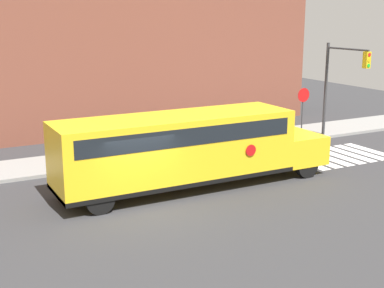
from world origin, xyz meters
name	(u,v)px	position (x,y,z in m)	size (l,w,h in m)	color
ground_plane	(140,207)	(0.00, 0.00, 0.00)	(60.00, 60.00, 0.00)	#333335
sidewalk_strip	(85,161)	(0.00, 6.50, 0.07)	(44.00, 3.00, 0.15)	gray
building_backdrop	(46,62)	(0.00, 13.00, 4.01)	(32.00, 4.00, 8.03)	brown
crosswalk_stripes	(338,156)	(10.97, 2.00, 0.00)	(4.70, 3.20, 0.01)	white
school_bus	(185,146)	(2.35, 1.10, 1.66)	(11.08, 2.57, 2.88)	yellow
stop_sign	(303,104)	(11.92, 5.88, 1.81)	(0.75, 0.10, 2.71)	#38383A
traffic_light	(339,77)	(13.03, 4.44, 3.37)	(0.28, 2.99, 5.08)	#38383A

